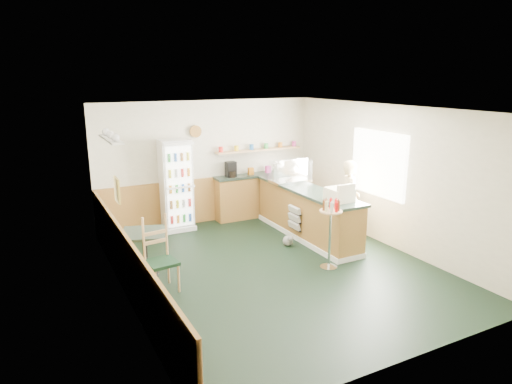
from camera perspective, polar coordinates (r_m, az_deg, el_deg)
ground at (r=7.98m, az=2.37°, el=-9.39°), size 6.00×6.00×0.00m
room_envelope at (r=8.02m, az=-1.52°, el=2.21°), size 5.04×6.02×2.72m
service_counter at (r=9.34m, az=6.34°, el=-2.85°), size 0.68×3.01×1.01m
back_counter at (r=10.67m, az=0.49°, el=-0.11°), size 2.24×0.42×1.69m
drinks_fridge at (r=9.76m, az=-9.90°, el=0.82°), size 0.64×0.54×1.93m
display_case at (r=9.68m, az=4.34°, el=2.61°), size 0.84×0.44×0.48m
cash_register at (r=8.36m, az=10.38°, el=-0.31°), size 0.42×0.44×0.24m
shopkeeper at (r=9.28m, az=11.65°, el=-0.99°), size 0.56×0.64×1.61m
condiment_stand at (r=7.77m, az=9.29°, el=-3.89°), size 0.38×0.38×1.20m
newspaper_rack at (r=9.07m, az=4.83°, el=-3.28°), size 0.09×0.40×0.48m
cafe_table at (r=7.67m, az=-13.73°, el=-6.47°), size 0.88×0.88×0.76m
cafe_chair at (r=7.16m, az=-11.98°, el=-7.30°), size 0.48×0.48×1.16m
dog_doorstop at (r=8.90m, az=4.04°, el=-6.06°), size 0.20×0.25×0.24m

